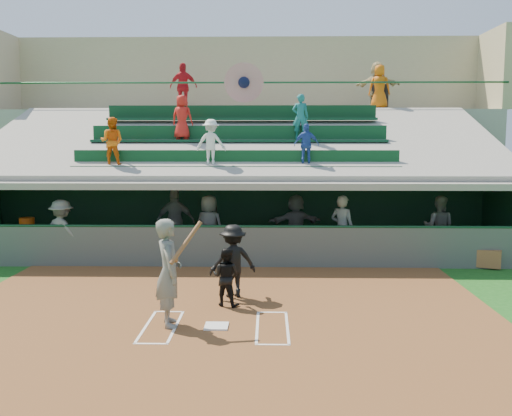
{
  "coord_description": "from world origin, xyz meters",
  "views": [
    {
      "loc": [
        0.95,
        -10.09,
        3.43
      ],
      "look_at": [
        0.65,
        3.5,
        1.8
      ],
      "focal_mm": 40.0,
      "sensor_mm": 36.0,
      "label": 1
    }
  ],
  "objects_px": {
    "white_table": "(26,244)",
    "trash_bin": "(380,98)",
    "home_plate": "(216,326)",
    "catcher": "(226,277)",
    "water_cooler": "(27,225)",
    "batter_at_plate": "(169,272)"
  },
  "relations": [
    {
      "from": "white_table",
      "to": "trash_bin",
      "type": "xyz_separation_m",
      "value": [
        11.49,
        6.76,
        4.7
      ]
    },
    {
      "from": "home_plate",
      "to": "trash_bin",
      "type": "xyz_separation_m",
      "value": [
        5.35,
        12.91,
        5.06
      ]
    },
    {
      "from": "catcher",
      "to": "trash_bin",
      "type": "bearing_deg",
      "value": -95.37
    },
    {
      "from": "water_cooler",
      "to": "batter_at_plate",
      "type": "bearing_deg",
      "value": -49.49
    },
    {
      "from": "catcher",
      "to": "water_cooler",
      "type": "relative_size",
      "value": 2.81
    },
    {
      "from": "batter_at_plate",
      "to": "water_cooler",
      "type": "relative_size",
      "value": 4.63
    },
    {
      "from": "white_table",
      "to": "water_cooler",
      "type": "distance_m",
      "value": 0.57
    },
    {
      "from": "batter_at_plate",
      "to": "water_cooler",
      "type": "xyz_separation_m",
      "value": [
        -5.23,
        6.12,
        -0.06
      ]
    },
    {
      "from": "batter_at_plate",
      "to": "trash_bin",
      "type": "bearing_deg",
      "value": 64.11
    },
    {
      "from": "home_plate",
      "to": "batter_at_plate",
      "type": "xyz_separation_m",
      "value": [
        -0.87,
        0.08,
        0.99
      ]
    },
    {
      "from": "white_table",
      "to": "trash_bin",
      "type": "relative_size",
      "value": 0.81
    },
    {
      "from": "home_plate",
      "to": "batter_at_plate",
      "type": "distance_m",
      "value": 1.32
    },
    {
      "from": "water_cooler",
      "to": "white_table",
      "type": "bearing_deg",
      "value": -119.81
    },
    {
      "from": "catcher",
      "to": "water_cooler",
      "type": "height_order",
      "value": "catcher"
    },
    {
      "from": "white_table",
      "to": "trash_bin",
      "type": "bearing_deg",
      "value": 20.95
    },
    {
      "from": "white_table",
      "to": "trash_bin",
      "type": "distance_m",
      "value": 14.14
    },
    {
      "from": "home_plate",
      "to": "trash_bin",
      "type": "bearing_deg",
      "value": 67.49
    },
    {
      "from": "batter_at_plate",
      "to": "catcher",
      "type": "relative_size",
      "value": 1.65
    },
    {
      "from": "trash_bin",
      "to": "home_plate",
      "type": "bearing_deg",
      "value": -112.51
    },
    {
      "from": "batter_at_plate",
      "to": "white_table",
      "type": "xyz_separation_m",
      "value": [
        -5.27,
        6.07,
        -0.63
      ]
    },
    {
      "from": "home_plate",
      "to": "trash_bin",
      "type": "distance_m",
      "value": 14.86
    },
    {
      "from": "white_table",
      "to": "water_cooler",
      "type": "relative_size",
      "value": 1.87
    }
  ]
}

